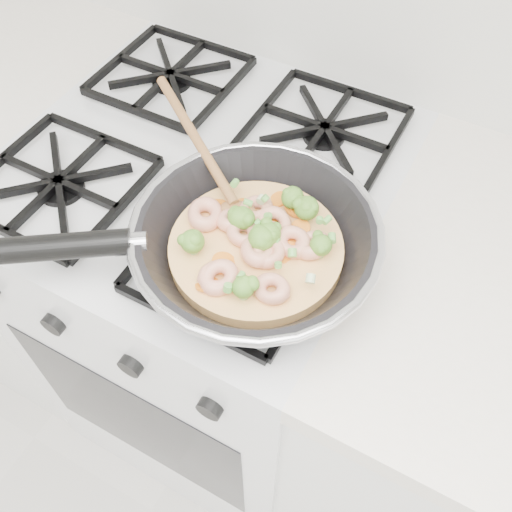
% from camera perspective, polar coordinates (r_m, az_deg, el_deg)
% --- Properties ---
extents(stove, '(0.60, 0.60, 0.92)m').
position_cam_1_polar(stove, '(1.24, -4.26, -5.26)').
color(stove, silver).
rests_on(stove, ground).
extents(skillet, '(0.46, 0.39, 0.09)m').
position_cam_1_polar(skillet, '(0.71, -0.47, 1.49)').
color(skillet, black).
rests_on(skillet, stove).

